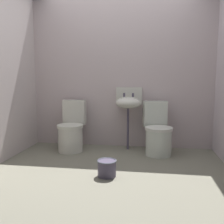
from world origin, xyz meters
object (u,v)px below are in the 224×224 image
(toilet_left, at_px, (72,130))
(sink, at_px, (128,102))
(toilet_right, at_px, (157,133))
(bucket, at_px, (107,168))

(toilet_left, bearing_deg, sink, -170.83)
(toilet_left, bearing_deg, toilet_right, 177.12)
(toilet_left, xyz_separation_m, sink, (0.88, 0.19, 0.43))
(sink, bearing_deg, bucket, -96.63)
(sink, relative_size, bucket, 4.36)
(toilet_right, bearing_deg, bucket, 48.45)
(toilet_right, xyz_separation_m, sink, (-0.46, 0.19, 0.43))
(toilet_left, bearing_deg, bucket, 123.58)
(bucket, bearing_deg, toilet_left, 126.47)
(sink, distance_m, bucket, 1.37)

